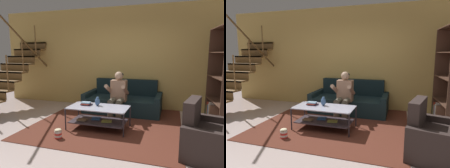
# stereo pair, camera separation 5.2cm
# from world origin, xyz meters

# --- Properties ---
(ground) EXTENTS (16.80, 16.80, 0.00)m
(ground) POSITION_xyz_m (0.00, 0.00, 0.00)
(ground) COLOR #BEA9A4
(back_partition) EXTENTS (8.40, 0.12, 2.90)m
(back_partition) POSITION_xyz_m (0.00, 2.46, 1.45)
(back_partition) COLOR tan
(back_partition) RESTS_ON ground
(staircase_run) EXTENTS (0.99, 2.60, 2.86)m
(staircase_run) POSITION_xyz_m (-3.22, 1.30, 1.10)
(staircase_run) COLOR brown
(staircase_run) RESTS_ON ground
(couch) EXTENTS (2.03, 0.99, 0.85)m
(couch) POSITION_xyz_m (-0.07, 1.93, 0.27)
(couch) COLOR black
(couch) RESTS_ON ground
(person_seated_center) EXTENTS (0.50, 0.58, 1.14)m
(person_seated_center) POSITION_xyz_m (-0.07, 1.35, 0.62)
(person_seated_center) COLOR #575343
(person_seated_center) RESTS_ON ground
(coffee_table) EXTENTS (1.26, 0.62, 0.48)m
(coffee_table) POSITION_xyz_m (-0.27, 0.53, 0.32)
(coffee_table) COLOR #B0B3CB
(coffee_table) RESTS_ON ground
(area_rug) EXTENTS (3.19, 3.34, 0.01)m
(area_rug) POSITION_xyz_m (-0.17, 1.11, 0.01)
(area_rug) COLOR #59291D
(area_rug) RESTS_ON ground
(vase) EXTENTS (0.11, 0.11, 0.19)m
(vase) POSITION_xyz_m (-0.32, 0.62, 0.56)
(vase) COLOR #3A5D8B
(vase) RESTS_ON coffee_table
(book_stack) EXTENTS (0.24, 0.17, 0.07)m
(book_stack) POSITION_xyz_m (-0.57, 0.60, 0.51)
(book_stack) COLOR #281E2A
(book_stack) RESTS_ON coffee_table
(bookshelf) EXTENTS (0.46, 1.16, 2.14)m
(bookshelf) POSITION_xyz_m (2.27, 1.57, 0.89)
(bookshelf) COLOR #4F3325
(bookshelf) RESTS_ON ground
(armchair) EXTENTS (1.04, 1.08, 0.88)m
(armchair) POSITION_xyz_m (1.81, -0.06, 0.29)
(armchair) COLOR #332725
(armchair) RESTS_ON ground
(popcorn_tub) EXTENTS (0.13, 0.13, 0.19)m
(popcorn_tub) POSITION_xyz_m (-0.81, -0.16, 0.10)
(popcorn_tub) COLOR red
(popcorn_tub) RESTS_ON ground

